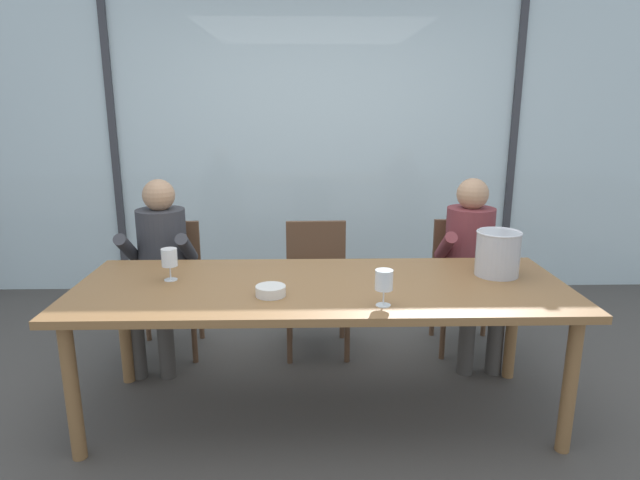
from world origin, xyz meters
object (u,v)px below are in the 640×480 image
at_px(wine_glass_near_bucket, 169,259).
at_px(dining_table, 322,296).
at_px(person_maroon_top, 472,256).
at_px(chair_center, 464,274).
at_px(wine_glass_by_left_taster, 384,281).
at_px(tasting_bowl, 271,291).
at_px(person_charcoal_jacket, 160,258).
at_px(chair_near_curtain, 169,277).
at_px(ice_bucket_primary, 498,253).
at_px(chair_left_of_center, 317,276).

bearing_deg(wine_glass_near_bucket, dining_table, -6.16).
distance_m(person_maroon_top, wine_glass_near_bucket, 1.95).
height_order(dining_table, chair_center, chair_center).
bearing_deg(chair_center, wine_glass_near_bucket, -153.41).
height_order(dining_table, wine_glass_by_left_taster, wine_glass_by_left_taster).
xyz_separation_m(chair_center, tasting_bowl, (-1.29, -1.07, 0.27)).
distance_m(person_charcoal_jacket, tasting_bowl, 1.21).
xyz_separation_m(tasting_bowl, wine_glass_near_bucket, (-0.55, 0.25, 0.09)).
distance_m(dining_table, wine_glass_near_bucket, 0.83).
height_order(chair_near_curtain, wine_glass_near_bucket, wine_glass_near_bucket).
bearing_deg(wine_glass_by_left_taster, ice_bucket_primary, 33.11).
distance_m(dining_table, person_charcoal_jacket, 1.28).
bearing_deg(dining_table, chair_near_curtain, 139.42).
height_order(dining_table, ice_bucket_primary, ice_bucket_primary).
relative_size(chair_near_curtain, chair_center, 1.00).
height_order(chair_left_of_center, ice_bucket_primary, ice_bucket_primary).
bearing_deg(chair_center, tasting_bowl, -137.57).
relative_size(person_maroon_top, ice_bucket_primary, 4.82).
xyz_separation_m(chair_center, person_maroon_top, (-0.01, -0.16, 0.17)).
distance_m(chair_near_curtain, chair_left_of_center, 1.02).
xyz_separation_m(person_charcoal_jacket, wine_glass_near_bucket, (0.24, -0.66, 0.19)).
relative_size(dining_table, chair_left_of_center, 2.94).
xyz_separation_m(person_charcoal_jacket, wine_glass_by_left_taster, (1.32, -1.06, 0.19)).
relative_size(person_charcoal_jacket, person_maroon_top, 1.00).
xyz_separation_m(dining_table, chair_near_curtain, (-1.03, 0.89, -0.17)).
relative_size(ice_bucket_primary, wine_glass_by_left_taster, 1.42).
xyz_separation_m(ice_bucket_primary, wine_glass_by_left_taster, (-0.69, -0.45, -0.00)).
relative_size(ice_bucket_primary, tasting_bowl, 1.66).
xyz_separation_m(dining_table, chair_left_of_center, (-0.01, 0.88, -0.17)).
bearing_deg(dining_table, wine_glass_near_bucket, 173.84).
relative_size(chair_near_curtain, chair_left_of_center, 1.00).
bearing_deg(tasting_bowl, chair_near_curtain, 126.47).
height_order(dining_table, wine_glass_near_bucket, wine_glass_near_bucket).
bearing_deg(chair_center, dining_table, -136.12).
distance_m(person_maroon_top, wine_glass_by_left_taster, 1.31).
height_order(chair_near_curtain, person_maroon_top, person_maroon_top).
height_order(chair_near_curtain, chair_center, same).
bearing_deg(wine_glass_near_bucket, chair_near_curtain, 105.80).
bearing_deg(wine_glass_by_left_taster, tasting_bowl, 164.64).
bearing_deg(ice_bucket_primary, wine_glass_near_bucket, -178.49).
bearing_deg(person_charcoal_jacket, chair_near_curtain, 85.77).
bearing_deg(ice_bucket_primary, tasting_bowl, -166.18).
bearing_deg(person_maroon_top, wine_glass_near_bucket, -159.07).
relative_size(chair_near_curtain, wine_glass_near_bucket, 5.03).
distance_m(chair_near_curtain, person_maroon_top, 2.07).
distance_m(chair_near_curtain, person_charcoal_jacket, 0.22).
distance_m(wine_glass_by_left_taster, wine_glass_near_bucket, 1.16).
distance_m(chair_center, ice_bucket_primary, 0.85).
xyz_separation_m(chair_left_of_center, person_maroon_top, (1.03, -0.13, 0.17)).
height_order(person_charcoal_jacket, person_maroon_top, same).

